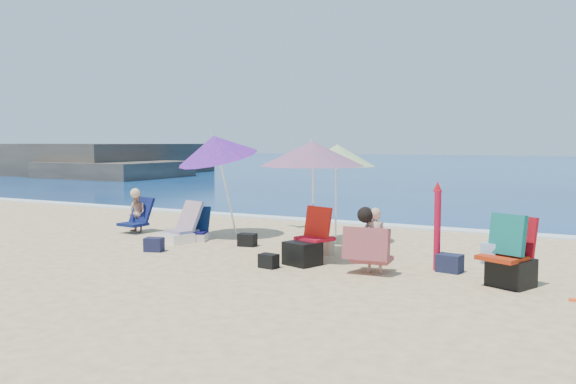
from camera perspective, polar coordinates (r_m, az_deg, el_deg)
The scene contains 19 objects.
ground at distance 9.81m, azimuth -1.19°, elevation -6.92°, with size 120.00×120.00×0.00m.
sea at distance 53.64m, azimuth 22.86°, elevation 2.23°, with size 120.00×80.00×0.12m.
foam at distance 14.41m, azimuth 8.72°, elevation -3.12°, with size 120.00×0.50×0.04m.
headland at distance 42.59m, azimuth -20.80°, elevation 2.57°, with size 20.50×11.50×2.60m.
umbrella_turquoise at distance 10.04m, azimuth 2.34°, elevation 3.69°, with size 1.92×1.92×2.04m.
umbrella_striped at distance 11.66m, azimuth 4.76°, elevation 3.52°, with size 1.65×1.65×1.99m.
umbrella_blue at distance 12.50m, azimuth -6.94°, elevation 4.27°, with size 2.21×2.25×2.30m.
furled_umbrella at distance 9.52m, azimuth 14.14°, elevation -2.79°, with size 0.18×0.25×1.38m.
chair_navy at distance 12.29m, azimuth -8.80°, elevation -3.76°, with size 0.64×0.70×0.66m.
chair_rainbow at distance 12.16m, azimuth -10.27°, elevation -3.70°, with size 0.74×0.92×0.80m.
camp_chair_left at distance 9.75m, azimuth 1.74°, elevation -5.33°, with size 0.73×0.90×0.93m.
camp_chair_right at distance 8.78m, azimuth 20.49°, elevation -6.16°, with size 0.80×0.80×1.02m.
person_center at distance 9.10m, azimuth 7.97°, elevation -4.72°, with size 0.71×0.64×1.02m.
person_left at distance 13.57m, azimuth -14.30°, elevation -1.89°, with size 0.61×0.69×0.99m.
bag_navy_a at distance 11.16m, azimuth -12.74°, elevation -4.94°, with size 0.38×0.32×0.25m.
bag_black_a at distance 11.46m, azimuth -3.92°, elevation -4.60°, with size 0.37×0.29×0.24m.
bag_tan at distance 10.61m, azimuth 3.47°, elevation -5.30°, with size 0.32×0.24×0.27m.
bag_navy_b at distance 9.52m, azimuth 15.26°, elevation -6.61°, with size 0.40×0.32×0.27m.
bag_black_b at distance 9.49m, azimuth -1.87°, elevation -6.63°, with size 0.31×0.23×0.22m.
Camera 1 is at (4.66, -8.39, 1.99)m, focal length 37.04 mm.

